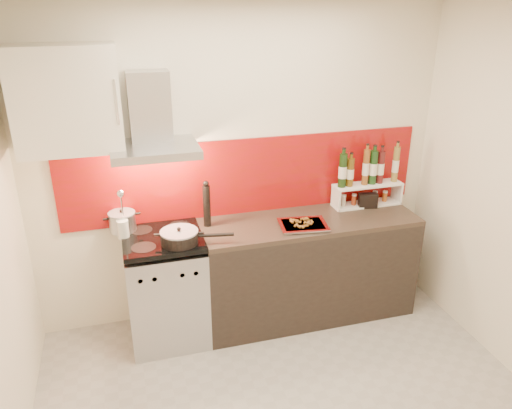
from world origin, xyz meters
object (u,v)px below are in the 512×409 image
object	(u,v)px
pepper_mill	(207,204)
counter	(307,267)
baking_tray	(303,225)
stock_pot	(122,221)
saute_pan	(180,237)
range_stove	(167,289)

from	to	relation	value
pepper_mill	counter	bearing A→B (deg)	-7.65
pepper_mill	baking_tray	xyz separation A→B (m)	(0.73, -0.23, -0.17)
pepper_mill	stock_pot	bearing A→B (deg)	173.80
counter	saute_pan	world-z (taller)	saute_pan
baking_tray	saute_pan	bearing A→B (deg)	-177.78
stock_pot	pepper_mill	distance (m)	0.66
saute_pan	pepper_mill	size ratio (longest dim) A/B	1.42
range_stove	baking_tray	size ratio (longest dim) A/B	2.20
counter	stock_pot	world-z (taller)	stock_pot
range_stove	stock_pot	distance (m)	0.64
saute_pan	baking_tray	xyz separation A→B (m)	(0.98, 0.04, -0.04)
range_stove	saute_pan	xyz separation A→B (m)	(0.12, -0.15, 0.52)
stock_pot	baking_tray	distance (m)	1.41
stock_pot	pepper_mill	bearing A→B (deg)	-6.20
counter	pepper_mill	world-z (taller)	pepper_mill
stock_pot	counter	bearing A→B (deg)	-7.01
range_stove	saute_pan	distance (m)	0.55
baking_tray	range_stove	bearing A→B (deg)	174.26
range_stove	baking_tray	distance (m)	1.20
stock_pot	saute_pan	size ratio (longest dim) A/B	0.38
saute_pan	baking_tray	distance (m)	0.98
counter	saute_pan	xyz separation A→B (m)	(-1.08, -0.15, 0.51)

